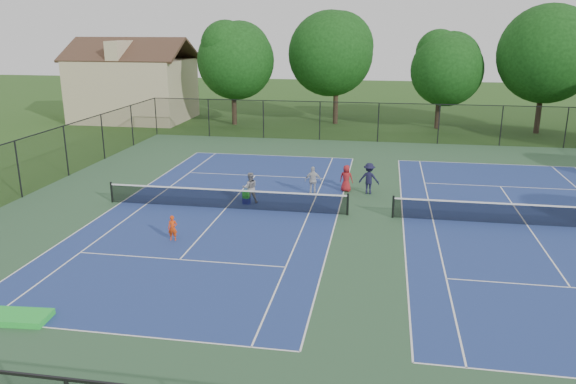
% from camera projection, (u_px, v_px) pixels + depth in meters
% --- Properties ---
extents(ground, '(140.00, 140.00, 0.00)m').
position_uv_depth(ground, '(370.00, 216.00, 26.33)').
color(ground, '#234716').
rests_on(ground, ground).
extents(court_pad, '(36.00, 36.00, 0.01)m').
position_uv_depth(court_pad, '(370.00, 216.00, 26.33)').
color(court_pad, '#315736').
rests_on(court_pad, ground).
extents(tennis_court_left, '(12.00, 23.83, 1.07)m').
position_uv_depth(tennis_court_left, '(226.00, 207.00, 27.45)').
color(tennis_court_left, navy).
rests_on(tennis_court_left, ground).
extents(tennis_court_right, '(12.00, 23.83, 1.07)m').
position_uv_depth(tennis_court_right, '(527.00, 223.00, 25.16)').
color(tennis_court_right, navy).
rests_on(tennis_court_right, ground).
extents(perimeter_fence, '(36.08, 36.08, 3.02)m').
position_uv_depth(perimeter_fence, '(371.00, 184.00, 25.88)').
color(perimeter_fence, black).
rests_on(perimeter_fence, ground).
extents(tree_back_a, '(6.80, 6.80, 9.15)m').
position_uv_depth(tree_back_a, '(233.00, 56.00, 49.43)').
color(tree_back_a, '#2D2116').
rests_on(tree_back_a, ground).
extents(tree_back_b, '(7.60, 7.60, 10.03)m').
position_uv_depth(tree_back_b, '(337.00, 50.00, 49.69)').
color(tree_back_b, '#2D2116').
rests_on(tree_back_b, ground).
extents(tree_back_c, '(6.00, 6.00, 8.40)m').
position_uv_depth(tree_back_c, '(441.00, 64.00, 47.59)').
color(tree_back_c, '#2D2116').
rests_on(tree_back_c, ground).
extents(tree_back_d, '(7.80, 7.80, 10.37)m').
position_uv_depth(tree_back_d, '(546.00, 49.00, 44.95)').
color(tree_back_d, '#2D2116').
rests_on(tree_back_d, ground).
extents(clapboard_house, '(10.80, 8.10, 7.65)m').
position_uv_depth(clapboard_house, '(134.00, 87.00, 52.84)').
color(clapboard_house, tan).
rests_on(clapboard_house, ground).
extents(child_player, '(0.42, 0.31, 1.07)m').
position_uv_depth(child_player, '(173.00, 228.00, 23.25)').
color(child_player, '#E03F0E').
rests_on(child_player, ground).
extents(instructor, '(0.93, 0.83, 1.57)m').
position_uv_depth(instructor, '(250.00, 188.00, 28.17)').
color(instructor, gray).
rests_on(instructor, ground).
extents(bystander_a, '(0.93, 0.51, 1.51)m').
position_uv_depth(bystander_a, '(313.00, 180.00, 29.61)').
color(bystander_a, silver).
rests_on(bystander_a, ground).
extents(bystander_b, '(1.16, 0.78, 1.67)m').
position_uv_depth(bystander_b, '(369.00, 178.00, 29.70)').
color(bystander_b, '#171631').
rests_on(bystander_b, ground).
extents(bystander_c, '(0.77, 0.55, 1.46)m').
position_uv_depth(bystander_c, '(346.00, 178.00, 30.14)').
color(bystander_c, maroon).
rests_on(bystander_c, ground).
extents(ball_crate, '(0.39, 0.33, 0.31)m').
position_uv_depth(ball_crate, '(246.00, 201.00, 28.16)').
color(ball_crate, navy).
rests_on(ball_crate, ground).
extents(ball_hopper, '(0.38, 0.32, 0.39)m').
position_uv_depth(ball_hopper, '(246.00, 194.00, 28.06)').
color(ball_hopper, green).
rests_on(ball_hopper, ball_crate).
extents(green_tarp, '(1.89, 1.10, 0.20)m').
position_uv_depth(green_tarp, '(19.00, 317.00, 16.99)').
color(green_tarp, green).
rests_on(green_tarp, ground).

